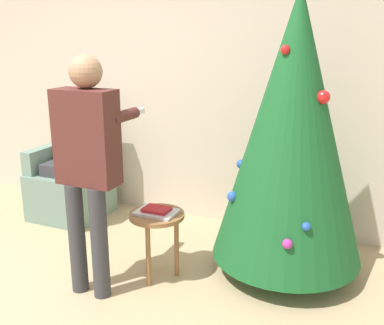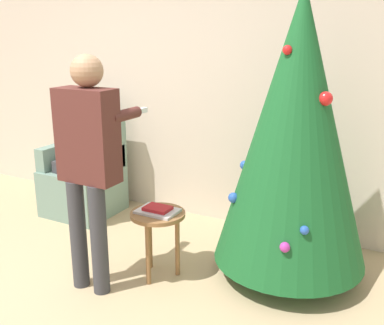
{
  "view_description": "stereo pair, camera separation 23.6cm",
  "coord_description": "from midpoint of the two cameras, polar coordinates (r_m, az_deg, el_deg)",
  "views": [
    {
      "loc": [
        1.95,
        -1.76,
        1.82
      ],
      "look_at": [
        0.73,
        1.03,
        0.94
      ],
      "focal_mm": 42.0,
      "sensor_mm": 36.0,
      "label": 1
    },
    {
      "loc": [
        2.16,
        -1.66,
        1.82
      ],
      "look_at": [
        0.73,
        1.03,
        0.94
      ],
      "focal_mm": 42.0,
      "sensor_mm": 36.0,
      "label": 2
    }
  ],
  "objects": [
    {
      "name": "wall_back",
      "position": [
        4.47,
        0.45,
        10.09
      ],
      "size": [
        8.0,
        0.06,
        2.7
      ],
      "color": "beige",
      "rests_on": "ground_plane"
    },
    {
      "name": "christmas_tree",
      "position": [
        3.33,
        15.03,
        3.95
      ],
      "size": [
        1.14,
        1.14,
        2.16
      ],
      "color": "brown",
      "rests_on": "ground_plane"
    },
    {
      "name": "armchair",
      "position": [
        4.78,
        -12.02,
        -1.81
      ],
      "size": [
        0.67,
        0.66,
        1.06
      ],
      "color": "gray",
      "rests_on": "ground_plane"
    },
    {
      "name": "person_seated",
      "position": [
        4.67,
        -12.49,
        2.11
      ],
      "size": [
        0.36,
        0.46,
        1.3
      ],
      "color": "#38383D",
      "rests_on": "ground_plane"
    },
    {
      "name": "person_standing",
      "position": [
        3.15,
        -10.94,
        1.05
      ],
      "size": [
        0.44,
        0.57,
        1.69
      ],
      "color": "#38383D",
      "rests_on": "ground_plane"
    },
    {
      "name": "side_stool",
      "position": [
        3.42,
        -2.36,
        -7.7
      ],
      "size": [
        0.42,
        0.42,
        0.53
      ],
      "color": "olive",
      "rests_on": "ground_plane"
    },
    {
      "name": "laptop",
      "position": [
        3.38,
        -2.38,
        -6.21
      ],
      "size": [
        0.3,
        0.22,
        0.02
      ],
      "color": "silver",
      "rests_on": "side_stool"
    },
    {
      "name": "book",
      "position": [
        3.37,
        -2.39,
        -5.87
      ],
      "size": [
        0.19,
        0.14,
        0.02
      ],
      "color": "#B21E23",
      "rests_on": "laptop"
    }
  ]
}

